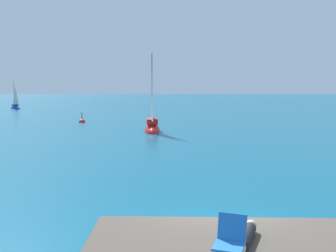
% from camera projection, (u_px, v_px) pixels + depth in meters
% --- Properties ---
extents(ground_plane, '(160.00, 160.00, 0.00)m').
position_uv_depth(ground_plane, '(218.00, 234.00, 10.22)').
color(ground_plane, '#0F5675').
extents(boulder_seaward, '(1.39, 1.74, 1.17)m').
position_uv_depth(boulder_seaward, '(139.00, 246.00, 9.49)').
color(boulder_seaward, brown).
rests_on(boulder_seaward, ground).
extents(sailboat_near, '(1.33, 3.36, 6.16)m').
position_uv_depth(sailboat_near, '(152.00, 127.00, 29.14)').
color(sailboat_near, red).
rests_on(sailboat_near, ground).
extents(sailboat_far, '(1.90, 1.74, 3.66)m').
position_uv_depth(sailboat_far, '(15.00, 107.00, 49.51)').
color(sailboat_far, '#193D99').
rests_on(sailboat_far, ground).
extents(person_sunbather, '(0.77, 1.69, 0.25)m').
position_uv_depth(person_sunbather, '(245.00, 239.00, 7.43)').
color(person_sunbather, black).
rests_on(person_sunbather, shore_ledge).
extents(beach_chair, '(0.64, 0.72, 0.80)m').
position_uv_depth(beach_chair, '(230.00, 238.00, 6.68)').
color(beach_chair, blue).
rests_on(beach_chair, shore_ledge).
extents(marker_buoy, '(0.56, 0.56, 1.13)m').
position_uv_depth(marker_buoy, '(82.00, 122.00, 34.79)').
color(marker_buoy, red).
rests_on(marker_buoy, ground).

